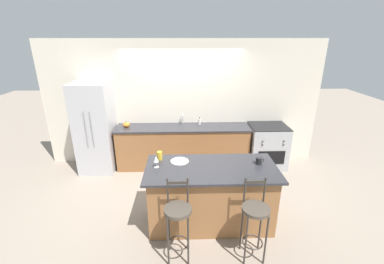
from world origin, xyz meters
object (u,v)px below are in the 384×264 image
object	(u,v)px
refrigerator	(96,128)
oven_range	(267,146)
soap_bottle	(199,121)
bar_stool_far	(255,217)
bar_stool_near	(178,218)
wine_glass	(156,159)
tumbler_cup	(160,156)
dinner_plate	(180,161)
pumpkin_decoration	(126,125)
coffee_mug	(259,161)

from	to	relation	value
refrigerator	oven_range	size ratio (longest dim) A/B	2.01
oven_range	soap_bottle	xyz separation A→B (m)	(-1.48, 0.20, 0.52)
bar_stool_far	bar_stool_near	bearing A→B (deg)	179.12
bar_stool_near	soap_bottle	world-z (taller)	bar_stool_near
wine_glass	soap_bottle	xyz separation A→B (m)	(0.74, 1.99, -0.09)
tumbler_cup	soap_bottle	size ratio (longest dim) A/B	0.83
dinner_plate	pumpkin_decoration	xyz separation A→B (m)	(-1.15, 1.69, 0.02)
oven_range	bar_stool_near	bearing A→B (deg)	-127.13
dinner_plate	wine_glass	xyz separation A→B (m)	(-0.33, -0.17, 0.12)
dinner_plate	soap_bottle	size ratio (longest dim) A/B	1.75
wine_glass	pumpkin_decoration	xyz separation A→B (m)	(-0.82, 1.85, -0.10)
coffee_mug	tumbler_cup	xyz separation A→B (m)	(-1.49, 0.19, 0.01)
bar_stool_near	bar_stool_far	xyz separation A→B (m)	(0.96, -0.01, 0.00)
bar_stool_near	bar_stool_far	distance (m)	0.96
bar_stool_near	coffee_mug	size ratio (longest dim) A/B	8.84
wine_glass	pumpkin_decoration	distance (m)	2.03
refrigerator	bar_stool_far	size ratio (longest dim) A/B	1.69
wine_glass	tumbler_cup	xyz separation A→B (m)	(0.03, 0.24, -0.06)
bar_stool_far	wine_glass	world-z (taller)	wine_glass
oven_range	coffee_mug	distance (m)	1.95
pumpkin_decoration	bar_stool_far	bearing A→B (deg)	-50.96
bar_stool_near	bar_stool_far	world-z (taller)	same
refrigerator	bar_stool_near	world-z (taller)	refrigerator
bar_stool_far	soap_bottle	bearing A→B (deg)	101.14
refrigerator	wine_glass	xyz separation A→B (m)	(1.45, -1.78, 0.13)
refrigerator	coffee_mug	distance (m)	3.43
bar_stool_far	pumpkin_decoration	bearing A→B (deg)	129.04
bar_stool_near	soap_bottle	distance (m)	2.78
refrigerator	bar_stool_near	distance (m)	3.08
bar_stool_near	tumbler_cup	bearing A→B (deg)	106.91
dinner_plate	pumpkin_decoration	bearing A→B (deg)	124.33
refrigerator	bar_stool_far	world-z (taller)	refrigerator
bar_stool_near	dinner_plate	bearing A→B (deg)	89.17
bar_stool_near	tumbler_cup	size ratio (longest dim) A/B	8.47
wine_glass	pumpkin_decoration	bearing A→B (deg)	113.82
wine_glass	dinner_plate	bearing A→B (deg)	26.29
bar_stool_near	dinner_plate	size ratio (longest dim) A/B	4.02
bar_stool_far	wine_glass	bearing A→B (deg)	150.09
tumbler_cup	bar_stool_near	bearing A→B (deg)	-73.09
refrigerator	tumbler_cup	size ratio (longest dim) A/B	14.30
refrigerator	soap_bottle	xyz separation A→B (m)	(2.19, 0.22, 0.04)
dinner_plate	wine_glass	distance (m)	0.39
soap_bottle	dinner_plate	bearing A→B (deg)	-102.64
bar_stool_far	pumpkin_decoration	distance (m)	3.35
wine_glass	refrigerator	bearing A→B (deg)	129.15
bar_stool_near	soap_bottle	size ratio (longest dim) A/B	7.05
wine_glass	soap_bottle	world-z (taller)	wine_glass
oven_range	pumpkin_decoration	distance (m)	3.09
refrigerator	bar_stool_far	distance (m)	3.72
oven_range	dinner_plate	distance (m)	2.54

